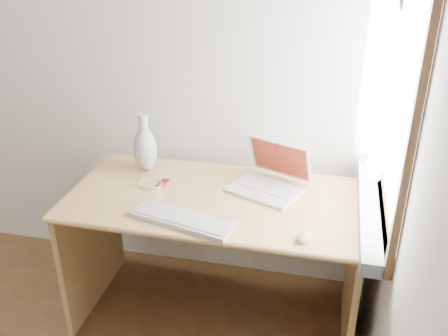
% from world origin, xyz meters
% --- Properties ---
extents(back_wall, '(3.50, 0.04, 2.60)m').
position_xyz_m(back_wall, '(0.00, 1.75, 1.30)').
color(back_wall, white).
rests_on(back_wall, floor).
extents(window, '(0.11, 0.99, 1.10)m').
position_xyz_m(window, '(1.72, 1.30, 1.28)').
color(window, white).
rests_on(window, right_wall).
extents(desk, '(1.38, 0.69, 0.73)m').
position_xyz_m(desk, '(0.98, 1.40, 0.52)').
color(desk, tan).
rests_on(desk, floor).
extents(laptop, '(0.38, 0.37, 0.22)m').
position_xyz_m(laptop, '(1.20, 1.46, 0.78)').
color(laptop, white).
rests_on(laptop, desk).
extents(external_keyboard, '(0.48, 0.25, 0.02)m').
position_xyz_m(external_keyboard, '(0.90, 1.07, 0.74)').
color(external_keyboard, silver).
rests_on(external_keyboard, desk).
extents(mouse, '(0.08, 0.10, 0.03)m').
position_xyz_m(mouse, '(1.43, 1.05, 0.74)').
color(mouse, white).
rests_on(mouse, desk).
extents(ipod, '(0.05, 0.09, 0.01)m').
position_xyz_m(ipod, '(0.70, 1.39, 0.73)').
color(ipod, '#B60C0D').
rests_on(ipod, desk).
extents(cable_coil, '(0.14, 0.14, 0.01)m').
position_xyz_m(cable_coil, '(0.65, 1.36, 0.73)').
color(cable_coil, silver).
rests_on(cable_coil, desk).
extents(remote, '(0.04, 0.09, 0.01)m').
position_xyz_m(remote, '(0.73, 1.22, 0.73)').
color(remote, silver).
rests_on(remote, desk).
extents(vase, '(0.12, 0.12, 0.31)m').
position_xyz_m(vase, '(0.57, 1.51, 0.85)').
color(vase, silver).
rests_on(vase, desk).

